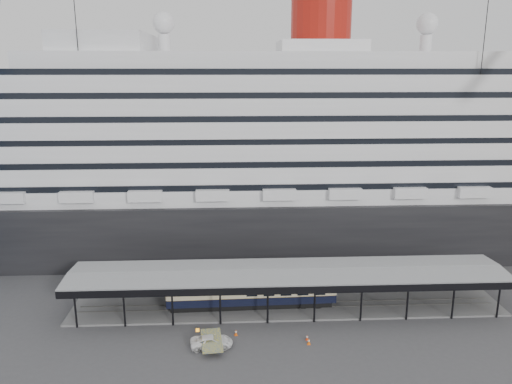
# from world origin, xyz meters

# --- Properties ---
(ground) EXTENTS (200.00, 200.00, 0.00)m
(ground) POSITION_xyz_m (0.00, 0.00, 0.00)
(ground) COLOR #3D3D3F
(ground) RESTS_ON ground
(cruise_ship) EXTENTS (130.00, 30.00, 43.90)m
(cruise_ship) POSITION_xyz_m (0.05, 32.00, 18.35)
(cruise_ship) COLOR black
(cruise_ship) RESTS_ON ground
(platform_canopy) EXTENTS (56.00, 9.18, 5.30)m
(platform_canopy) POSITION_xyz_m (0.00, 5.00, 2.36)
(platform_canopy) COLOR slate
(platform_canopy) RESTS_ON ground
(port_truck) EXTENTS (4.93, 2.65, 1.32)m
(port_truck) POSITION_xyz_m (-9.54, -4.26, 0.66)
(port_truck) COLOR white
(port_truck) RESTS_ON ground
(pullman_carriage) EXTENTS (21.88, 3.45, 21.41)m
(pullman_carriage) POSITION_xyz_m (-4.71, 5.00, 2.60)
(pullman_carriage) COLOR black
(pullman_carriage) RESTS_ON ground
(traffic_cone_left) EXTENTS (0.50, 0.50, 0.74)m
(traffic_cone_left) POSITION_xyz_m (-6.80, -1.85, 0.37)
(traffic_cone_left) COLOR #F1580D
(traffic_cone_left) RESTS_ON ground
(traffic_cone_mid) EXTENTS (0.42, 0.42, 0.75)m
(traffic_cone_mid) POSITION_xyz_m (1.45, -4.22, 0.37)
(traffic_cone_mid) COLOR #EF5D0D
(traffic_cone_mid) RESTS_ON ground
(traffic_cone_right) EXTENTS (0.38, 0.38, 0.67)m
(traffic_cone_right) POSITION_xyz_m (1.39, -3.29, 0.33)
(traffic_cone_right) COLOR red
(traffic_cone_right) RESTS_ON ground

